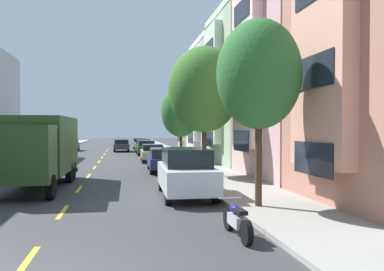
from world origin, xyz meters
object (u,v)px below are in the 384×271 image
object	(u,v)px
street_tree_nearest	(259,75)
parked_sedan_silver	(140,143)
parked_sedan_champagne	(152,153)
parked_motorcycle	(237,221)
street_tree_third	(181,111)
parked_wagon_forest	(146,147)
parked_hatchback_burgundy	(71,145)
parked_wagon_navy	(163,159)
parked_suv_white	(186,172)
parked_suv_black	(42,150)
street_tree_second	(204,89)
delivery_box_truck	(40,147)
parked_wagon_orange	(143,145)
moving_charcoal_sedan	(122,145)

from	to	relation	value
street_tree_nearest	parked_sedan_silver	xyz separation A→B (m)	(-2.18, 41.79, -3.77)
parked_sedan_champagne	parked_motorcycle	size ratio (longest dim) A/B	2.21
street_tree_third	parked_wagon_forest	size ratio (longest dim) A/B	1.26
parked_wagon_forest	parked_hatchback_burgundy	bearing A→B (deg)	133.53
street_tree_third	parked_wagon_navy	size ratio (longest dim) A/B	1.26
street_tree_nearest	parked_sedan_champagne	xyz separation A→B (m)	(-2.07, 20.04, -3.77)
street_tree_nearest	parked_suv_white	size ratio (longest dim) A/B	1.29
parked_sedan_silver	parked_wagon_forest	distance (m)	12.93
street_tree_nearest	parked_suv_black	xyz separation A→B (m)	(-10.75, 20.42, -3.53)
street_tree_second	parked_suv_black	world-z (taller)	street_tree_second
parked_suv_black	parked_wagon_forest	distance (m)	12.08
parked_suv_black	parked_sedan_silver	distance (m)	23.03
parked_wagon_forest	parked_sedan_champagne	bearing A→B (deg)	-89.72
street_tree_second	delivery_box_truck	distance (m)	9.06
street_tree_third	parked_motorcycle	xyz separation A→B (m)	(-1.65, -21.06, -3.65)
parked_sedan_silver	parked_wagon_orange	size ratio (longest dim) A/B	0.96
street_tree_second	parked_hatchback_burgundy	xyz separation A→B (m)	(-10.69, 28.91, -4.13)
delivery_box_truck	parked_hatchback_burgundy	bearing A→B (deg)	94.55
parked_wagon_orange	parked_sedan_silver	bearing A→B (deg)	90.62
parked_wagon_forest	parked_wagon_orange	bearing A→B (deg)	89.91
street_tree_nearest	delivery_box_truck	size ratio (longest dim) A/B	0.77
parked_wagon_forest	parked_motorcycle	world-z (taller)	parked_wagon_forest
parked_sedan_silver	moving_charcoal_sedan	bearing A→B (deg)	-110.66
street_tree_third	parked_hatchback_burgundy	bearing A→B (deg)	118.20
street_tree_third	parked_suv_black	xyz separation A→B (m)	(-10.75, 2.46, -3.08)
parked_suv_white	parked_sedan_champagne	xyz separation A→B (m)	(-0.10, 17.03, -0.24)
delivery_box_truck	parked_motorcycle	bearing A→B (deg)	-55.88
parked_motorcycle	parked_suv_white	bearing A→B (deg)	93.01
parked_suv_white	parked_motorcycle	bearing A→B (deg)	-86.99
parked_suv_white	parked_wagon_orange	world-z (taller)	parked_suv_white
street_tree_third	parked_sedan_silver	bearing A→B (deg)	95.23
parked_suv_white	moving_charcoal_sedan	size ratio (longest dim) A/B	1.08
street_tree_third	moving_charcoal_sedan	size ratio (longest dim) A/B	1.32
street_tree_third	parked_suv_white	bearing A→B (deg)	-97.51
street_tree_second	street_tree_nearest	bearing A→B (deg)	-90.00
delivery_box_truck	parked_hatchback_burgundy	size ratio (longest dim) A/B	2.01
parked_wagon_forest	parked_wagon_orange	xyz separation A→B (m)	(0.01, 5.56, 0.00)
delivery_box_truck	parked_wagon_orange	distance (m)	28.53
parked_sedan_silver	parked_suv_black	bearing A→B (deg)	-111.85
parked_suv_black	parked_wagon_orange	size ratio (longest dim) A/B	1.02
street_tree_second	parked_sedan_champagne	bearing A→B (deg)	100.59
parked_hatchback_burgundy	parked_wagon_forest	bearing A→B (deg)	-46.47
street_tree_nearest	parked_hatchback_burgundy	distance (m)	39.55
parked_suv_white	parked_wagon_navy	world-z (taller)	parked_suv_white
parked_wagon_navy	delivery_box_truck	bearing A→B (deg)	-137.57
moving_charcoal_sedan	parked_motorcycle	distance (m)	38.58
parked_wagon_forest	moving_charcoal_sedan	bearing A→B (deg)	110.91
street_tree_third	parked_sedan_champagne	bearing A→B (deg)	134.88
parked_suv_black	moving_charcoal_sedan	size ratio (longest dim) A/B	1.07
street_tree_nearest	delivery_box_truck	xyz separation A→B (m)	(-8.20, 6.57, -2.64)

